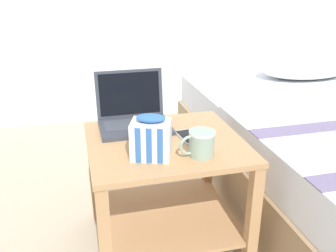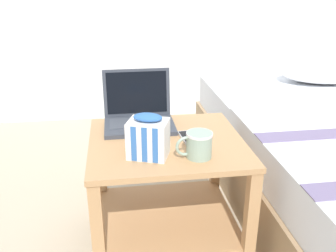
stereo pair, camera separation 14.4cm
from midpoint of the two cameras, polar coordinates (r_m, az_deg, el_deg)
name	(u,v)px [view 2 (the right image)]	position (r m, az deg, el deg)	size (l,w,h in m)	color
ground_plane	(167,239)	(1.77, 2.22, -16.96)	(8.00, 8.00, 0.00)	tan
bedside_table	(167,178)	(1.59, 2.39, -8.00)	(0.62, 0.56, 0.49)	tan
laptop	(139,115)	(1.65, -2.02, 1.71)	(0.30, 0.26, 0.23)	#333842
mug_front_left	(198,144)	(1.36, 7.67, -2.75)	(0.14, 0.10, 0.10)	#8CA593
snack_bag	(148,137)	(1.35, 0.00, -1.76)	(0.17, 0.15, 0.17)	white
cell_phone	(190,138)	(1.52, 6.05, -1.90)	(0.08, 0.15, 0.01)	#B7BABC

